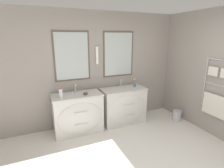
{
  "coord_description": "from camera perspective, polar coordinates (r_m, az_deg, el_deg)",
  "views": [
    {
      "loc": [
        -1.39,
        -1.59,
        2.04
      ],
      "look_at": [
        -0.03,
        1.56,
        1.11
      ],
      "focal_mm": 28.0,
      "sensor_mm": 36.0,
      "label": 1
    }
  ],
  "objects": [
    {
      "name": "wall_right",
      "position": [
        4.28,
        28.4,
        3.32
      ],
      "size": [
        0.13,
        4.33,
        2.6
      ],
      "color": "gray",
      "rests_on": "ground_plane"
    },
    {
      "name": "faucet_left",
      "position": [
        3.86,
        -11.88,
        -1.43
      ],
      "size": [
        0.17,
        0.12,
        0.2
      ],
      "color": "silver",
      "rests_on": "vanity_left"
    },
    {
      "name": "faucet_right",
      "position": [
        4.21,
        2.98,
        0.25
      ],
      "size": [
        0.17,
        0.12,
        0.2
      ],
      "color": "silver",
      "rests_on": "vanity_right"
    },
    {
      "name": "vanity_left",
      "position": [
        3.89,
        -10.98,
        -9.36
      ],
      "size": [
        1.06,
        0.58,
        0.86
      ],
      "color": "silver",
      "rests_on": "ground_plane"
    },
    {
      "name": "toiletry_bottle",
      "position": [
        3.61,
        -16.37,
        -2.89
      ],
      "size": [
        0.07,
        0.07,
        0.21
      ],
      "color": "silver",
      "rests_on": "vanity_left"
    },
    {
      "name": "amenity_bowl",
      "position": [
        3.71,
        -8.63,
        -3.06
      ],
      "size": [
        0.1,
        0.1,
        0.06
      ],
      "color": "#4C4742",
      "rests_on": "vanity_left"
    },
    {
      "name": "wall_back",
      "position": [
        4.14,
        -3.57,
        5.08
      ],
      "size": [
        5.43,
        0.14,
        2.6
      ],
      "color": "gray",
      "rests_on": "ground_plane"
    },
    {
      "name": "waste_bin",
      "position": [
        4.73,
        20.4,
        -9.55
      ],
      "size": [
        0.21,
        0.21,
        0.26
      ],
      "color": "#B7B7BC",
      "rests_on": "ground_plane"
    },
    {
      "name": "flower_vase",
      "position": [
        4.26,
        7.42,
        0.28
      ],
      "size": [
        0.06,
        0.06,
        0.22
      ],
      "color": "teal",
      "rests_on": "vanity_right"
    },
    {
      "name": "vanity_right",
      "position": [
        4.24,
        3.84,
        -7.02
      ],
      "size": [
        1.06,
        0.58,
        0.86
      ],
      "color": "silver",
      "rests_on": "ground_plane"
    }
  ]
}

